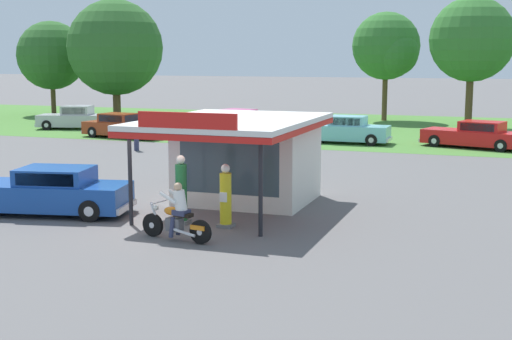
# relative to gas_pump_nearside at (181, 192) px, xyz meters

# --- Properties ---
(ground_plane) EXTENTS (300.00, 300.00, 0.00)m
(ground_plane) POSITION_rel_gas_pump_nearside_xyz_m (-0.33, -0.31, -0.93)
(ground_plane) COLOR #5B5959
(grass_verge_strip) EXTENTS (120.00, 24.00, 0.01)m
(grass_verge_strip) POSITION_rel_gas_pump_nearside_xyz_m (-0.33, 29.69, -0.93)
(grass_verge_strip) COLOR #477A33
(grass_verge_strip) RESTS_ON ground
(service_station_kiosk) EXTENTS (4.90, 6.88, 3.37)m
(service_station_kiosk) POSITION_rel_gas_pump_nearside_xyz_m (0.70, 3.44, 0.75)
(service_station_kiosk) COLOR silver
(service_station_kiosk) RESTS_ON ground
(gas_pump_nearside) EXTENTS (0.44, 0.44, 2.03)m
(gas_pump_nearside) POSITION_rel_gas_pump_nearside_xyz_m (0.00, 0.00, 0.00)
(gas_pump_nearside) COLOR slate
(gas_pump_nearside) RESTS_ON ground
(gas_pump_offside) EXTENTS (0.44, 0.44, 1.85)m
(gas_pump_offside) POSITION_rel_gas_pump_nearside_xyz_m (1.40, -0.00, -0.09)
(gas_pump_offside) COLOR slate
(gas_pump_offside) RESTS_ON ground
(motorcycle_with_rider) EXTENTS (2.20, 0.76, 1.58)m
(motorcycle_with_rider) POSITION_rel_gas_pump_nearside_xyz_m (0.74, -1.82, -0.28)
(motorcycle_with_rider) COLOR black
(motorcycle_with_rider) RESTS_ON ground
(featured_classic_sedan) EXTENTS (5.53, 2.79, 1.47)m
(featured_classic_sedan) POSITION_rel_gas_pump_nearside_xyz_m (-4.49, -0.21, -0.25)
(featured_classic_sedan) COLOR #19479E
(featured_classic_sedan) RESTS_ON ground
(parked_car_back_row_left) EXTENTS (5.37, 3.06, 1.56)m
(parked_car_back_row_left) POSITION_rel_gas_pump_nearside_xyz_m (-6.95, 23.58, -0.23)
(parked_car_back_row_left) COLOR #E55993
(parked_car_back_row_left) RESTS_ON ground
(parked_car_back_row_far_left) EXTENTS (5.74, 3.31, 1.46)m
(parked_car_back_row_far_left) POSITION_rel_gas_pump_nearside_xyz_m (7.31, 21.23, -0.26)
(parked_car_back_row_far_left) COLOR red
(parked_car_back_row_far_left) RESTS_ON ground
(parked_car_back_row_right) EXTENTS (5.28, 3.17, 1.57)m
(parked_car_back_row_right) POSITION_rel_gas_pump_nearside_xyz_m (-18.84, 22.86, -0.23)
(parked_car_back_row_right) COLOR #B7B7BC
(parked_car_back_row_right) RESTS_ON ground
(parked_car_back_row_far_right) EXTENTS (5.58, 2.50, 1.46)m
(parked_car_back_row_far_right) POSITION_rel_gas_pump_nearside_xyz_m (-13.04, 19.26, -0.27)
(parked_car_back_row_far_right) COLOR #993819
(parked_car_back_row_far_right) RESTS_ON ground
(parked_car_back_row_centre) EXTENTS (5.24, 1.94, 1.55)m
(parked_car_back_row_centre) POSITION_rel_gas_pump_nearside_xyz_m (0.25, 21.06, -0.22)
(parked_car_back_row_centre) COLOR #7AC6D1
(parked_car_back_row_centre) RESTS_ON ground
(bystander_chatting_near_pumps) EXTENTS (0.38, 0.38, 1.74)m
(bystander_chatting_near_pumps) POSITION_rel_gas_pump_nearside_xyz_m (-0.26, 8.22, 0.00)
(bystander_chatting_near_pumps) COLOR black
(bystander_chatting_near_pumps) RESTS_ON ground
(bystander_leaning_by_kiosk) EXTENTS (0.34, 0.34, 1.50)m
(bystander_leaning_by_kiosk) POSITION_rel_gas_pump_nearside_xyz_m (-3.61, 7.22, -0.14)
(bystander_leaning_by_kiosk) COLOR #2D3351
(bystander_leaning_by_kiosk) RESTS_ON ground
(bystander_strolling_foreground) EXTENTS (0.34, 0.34, 1.49)m
(bystander_strolling_foreground) POSITION_rel_gas_pump_nearside_xyz_m (-9.33, 14.17, -0.16)
(bystander_strolling_foreground) COLOR #2D3351
(bystander_strolling_foreground) RESTS_ON ground
(tree_oak_centre) EXTENTS (5.73, 5.73, 8.89)m
(tree_oak_centre) POSITION_rel_gas_pump_nearside_xyz_m (6.40, 32.40, 5.07)
(tree_oak_centre) COLOR brown
(tree_oak_centre) RESTS_ON ground
(tree_oak_far_right) EXTENTS (5.74, 5.74, 7.84)m
(tree_oak_far_right) POSITION_rel_gas_pump_nearside_xyz_m (-27.63, 32.72, 3.97)
(tree_oak_far_right) COLOR brown
(tree_oak_far_right) RESTS_ON ground
(tree_oak_distant_spare) EXTENTS (7.48, 7.48, 9.32)m
(tree_oak_distant_spare) POSITION_rel_gas_pump_nearside_xyz_m (-20.40, 31.05, 4.64)
(tree_oak_distant_spare) COLOR brown
(tree_oak_distant_spare) RESTS_ON ground
(tree_oak_far_left) EXTENTS (5.13, 5.13, 8.24)m
(tree_oak_far_left) POSITION_rel_gas_pump_nearside_xyz_m (0.18, 36.08, 4.61)
(tree_oak_far_left) COLOR brown
(tree_oak_far_left) RESTS_ON ground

